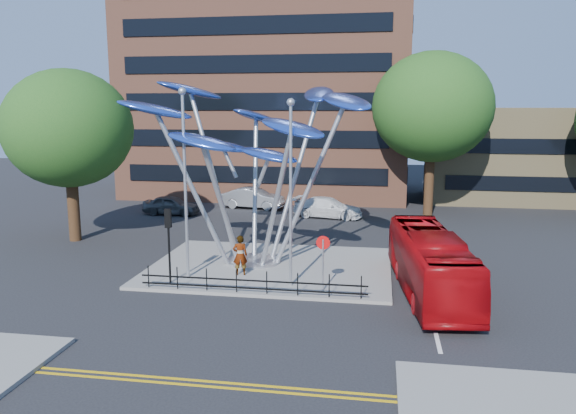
% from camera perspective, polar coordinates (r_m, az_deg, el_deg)
% --- Properties ---
extents(ground, '(120.00, 120.00, 0.00)m').
position_cam_1_polar(ground, '(22.89, -2.20, -10.55)').
color(ground, black).
rests_on(ground, ground).
extents(traffic_island, '(12.00, 9.00, 0.15)m').
position_cam_1_polar(traffic_island, '(28.63, -1.76, -6.10)').
color(traffic_island, slate).
rests_on(traffic_island, ground).
extents(double_yellow_near, '(40.00, 0.12, 0.01)m').
position_cam_1_polar(double_yellow_near, '(17.55, -6.31, -17.33)').
color(double_yellow_near, gold).
rests_on(double_yellow_near, ground).
extents(double_yellow_far, '(40.00, 0.12, 0.01)m').
position_cam_1_polar(double_yellow_far, '(17.30, -6.59, -17.78)').
color(double_yellow_far, gold).
rests_on(double_yellow_far, ground).
extents(brick_tower, '(25.00, 15.00, 30.00)m').
position_cam_1_polar(brick_tower, '(54.41, -1.74, 17.45)').
color(brick_tower, brown).
rests_on(brick_tower, ground).
extents(low_building_near, '(15.00, 8.00, 8.00)m').
position_cam_1_polar(low_building_near, '(52.44, 22.27, 4.93)').
color(low_building_near, '#9D895C').
rests_on(low_building_near, ground).
extents(tree_right, '(8.80, 8.80, 12.11)m').
position_cam_1_polar(tree_right, '(43.12, 14.46, 9.77)').
color(tree_right, black).
rests_on(tree_right, ground).
extents(tree_left, '(7.60, 7.60, 10.32)m').
position_cam_1_polar(tree_left, '(36.01, -21.44, 7.40)').
color(tree_left, black).
rests_on(tree_left, ground).
extents(leaf_sculpture, '(12.72, 9.54, 9.51)m').
position_cam_1_polar(leaf_sculpture, '(28.41, -3.70, 7.68)').
color(leaf_sculpture, '#9EA0A5').
rests_on(leaf_sculpture, traffic_island).
extents(street_lamp_left, '(0.36, 0.36, 8.80)m').
position_cam_1_polar(street_lamp_left, '(26.16, -10.46, 3.99)').
color(street_lamp_left, '#9EA0A5').
rests_on(street_lamp_left, traffic_island).
extents(street_lamp_right, '(0.36, 0.36, 8.30)m').
position_cam_1_polar(street_lamp_right, '(24.46, 0.27, 3.12)').
color(street_lamp_right, '#9EA0A5').
rests_on(street_lamp_right, traffic_island).
extents(traffic_light_island, '(0.28, 0.18, 3.42)m').
position_cam_1_polar(traffic_light_island, '(25.84, -12.05, -2.30)').
color(traffic_light_island, black).
rests_on(traffic_light_island, traffic_island).
extents(no_entry_sign_island, '(0.60, 0.10, 2.45)m').
position_cam_1_polar(no_entry_sign_island, '(24.42, 3.58, -4.75)').
color(no_entry_sign_island, '#9EA0A5').
rests_on(no_entry_sign_island, traffic_island).
extents(pedestrian_railing_front, '(10.00, 0.06, 1.00)m').
position_cam_1_polar(pedestrian_railing_front, '(24.48, -3.72, -7.80)').
color(pedestrian_railing_front, black).
rests_on(pedestrian_railing_front, traffic_island).
extents(red_bus, '(3.42, 10.11, 2.76)m').
position_cam_1_polar(red_bus, '(25.34, 14.22, -5.51)').
color(red_bus, '#9A070B').
rests_on(red_bus, ground).
extents(pedestrian, '(0.80, 0.63, 1.93)m').
position_cam_1_polar(pedestrian, '(26.91, -4.89, -4.90)').
color(pedestrian, gray).
rests_on(pedestrian, traffic_island).
extents(parked_car_left, '(4.32, 1.87, 1.45)m').
position_cam_1_polar(parked_car_left, '(43.44, -11.75, 0.18)').
color(parked_car_left, '#42454A').
rests_on(parked_car_left, ground).
extents(parked_car_mid, '(5.22, 2.45, 1.65)m').
position_cam_1_polar(parked_car_mid, '(45.26, -3.52, 0.91)').
color(parked_car_mid, '#9FA2A6').
rests_on(parked_car_mid, ground).
extents(parked_car_right, '(5.37, 2.88, 1.48)m').
position_cam_1_polar(parked_car_right, '(41.54, 4.07, -0.06)').
color(parked_car_right, silver).
rests_on(parked_car_right, ground).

